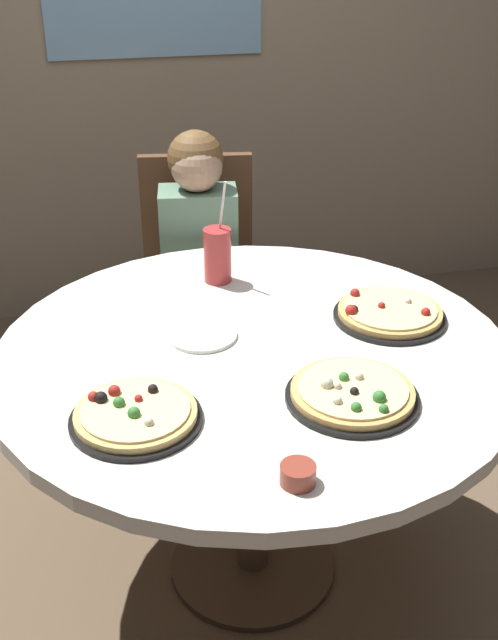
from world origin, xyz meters
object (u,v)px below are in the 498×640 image
(chair_wooden, at_px, (199,275))
(pizza_pepperoni, at_px, (389,313))
(pizza_veggie, at_px, (352,394))
(plate_small, at_px, (202,335))
(pizza_cheese, at_px, (135,415))
(sauce_bowl, at_px, (298,474))
(soda_cup, at_px, (218,255))
(diner_child, at_px, (202,309))
(dining_table, at_px, (253,377))

(chair_wooden, relative_size, pizza_pepperoni, 3.18)
(pizza_veggie, relative_size, pizza_pepperoni, 1.00)
(pizza_veggie, distance_m, plate_small, 0.45)
(pizza_veggie, height_order, pizza_cheese, same)
(pizza_veggie, height_order, sauce_bowl, pizza_veggie)
(soda_cup, bearing_deg, diner_child, 89.74)
(diner_child, xyz_separation_m, pizza_veggie, (0.17, -1.01, 0.28))
(pizza_veggie, distance_m, sauce_bowl, 0.31)
(dining_table, relative_size, plate_small, 7.18)
(pizza_pepperoni, bearing_deg, sauce_bowl, -125.96)
(diner_child, xyz_separation_m, soda_cup, (-0.00, -0.34, 0.35))
(chair_wooden, bearing_deg, pizza_pepperoni, -66.41)
(pizza_pepperoni, bearing_deg, dining_table, -170.58)
(soda_cup, relative_size, plate_small, 1.70)
(dining_table, distance_m, sauce_bowl, 0.53)
(soda_cup, bearing_deg, chair_wooden, 87.17)
(chair_wooden, height_order, sauce_bowl, chair_wooden)
(pizza_pepperoni, relative_size, soda_cup, 0.98)
(pizza_veggie, bearing_deg, diner_child, 99.59)
(pizza_cheese, height_order, soda_cup, soda_cup)
(pizza_veggie, height_order, pizza_pepperoni, same)
(dining_table, height_order, pizza_pepperoni, pizza_pepperoni)
(sauce_bowl, bearing_deg, pizza_cheese, 136.34)
(pizza_pepperoni, bearing_deg, pizza_cheese, -156.09)
(dining_table, xyz_separation_m, pizza_pepperoni, (0.39, 0.06, 0.11))
(pizza_pepperoni, xyz_separation_m, plate_small, (-0.50, 0.02, -0.01))
(pizza_pepperoni, relative_size, plate_small, 1.66)
(dining_table, xyz_separation_m, pizza_cheese, (-0.32, -0.25, 0.11))
(dining_table, height_order, sauce_bowl, sauce_bowl)
(diner_child, xyz_separation_m, plate_small, (-0.11, -0.65, 0.27))
(pizza_veggie, relative_size, pizza_cheese, 1.05)
(pizza_veggie, xyz_separation_m, soda_cup, (-0.17, 0.67, 0.06))
(pizza_pepperoni, bearing_deg, plate_small, 178.11)
(pizza_veggie, distance_m, pizza_cheese, 0.48)
(pizza_pepperoni, distance_m, plate_small, 0.50)
(chair_wooden, xyz_separation_m, sauce_bowl, (-0.05, -1.43, 0.24))
(pizza_veggie, relative_size, plate_small, 1.66)
(soda_cup, bearing_deg, pizza_veggie, -75.66)
(diner_child, distance_m, pizza_cheese, 1.07)
(pizza_veggie, xyz_separation_m, pizza_cheese, (-0.48, 0.03, 0.00))
(sauce_bowl, bearing_deg, plate_small, 97.68)
(plate_small, bearing_deg, diner_child, 80.86)
(diner_child, relative_size, soda_cup, 3.53)
(pizza_cheese, bearing_deg, pizza_veggie, -3.37)
(pizza_cheese, bearing_deg, sauce_bowl, -43.66)
(pizza_veggie, height_order, soda_cup, soda_cup)
(dining_table, bearing_deg, sauce_bowl, -93.96)
(diner_child, distance_m, soda_cup, 0.48)
(diner_child, height_order, sauce_bowl, diner_child)
(sauce_bowl, bearing_deg, pizza_pepperoni, 54.04)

